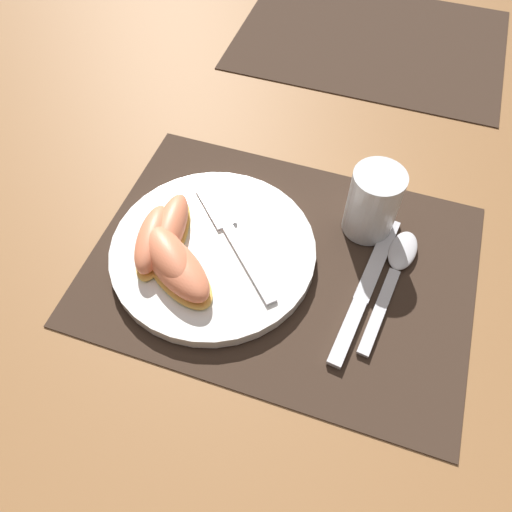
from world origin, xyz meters
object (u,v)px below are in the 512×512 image
Objects in this scene: fork at (230,231)px; citrus_wedge_0 at (170,230)px; knife at (365,291)px; citrus_wedge_1 at (153,240)px; spoon at (397,266)px; plate at (213,251)px; citrus_wedge_3 at (175,266)px; juice_glass at (372,206)px; citrus_wedge_2 at (168,257)px.

citrus_wedge_0 is (-0.07, -0.03, 0.01)m from fork.
citrus_wedge_1 is (-0.26, -0.03, 0.03)m from knife.
spoon is at bearing 14.94° from citrus_wedge_1.
citrus_wedge_0 is at bearing -178.66° from plate.
citrus_wedge_3 is (-0.25, -0.10, 0.03)m from spoon.
plate is 0.19m from knife.
juice_glass is 0.51× the size of spoon.
citrus_wedge_0 is 0.04m from citrus_wedge_2.
citrus_wedge_2 is (0.03, -0.02, 0.00)m from citrus_wedge_1.
plate is at bearing -148.38° from juice_glass.
citrus_wedge_3 is at bearing -157.49° from spoon.
juice_glass is 0.26m from citrus_wedge_2.
knife is at bearing 2.28° from plate.
citrus_wedge_0 is at bearing 120.85° from citrus_wedge_3.
fork is (-0.21, -0.03, 0.01)m from spoon.
fork is 1.40× the size of citrus_wedge_1.
plate is at bearing 46.37° from citrus_wedge_2.
knife is at bearing 6.72° from citrus_wedge_1.
fork is (0.01, 0.03, 0.01)m from plate.
fork is (-0.18, 0.02, 0.02)m from knife.
fork reaches higher than plate.
citrus_wedge_3 is at bearing -142.16° from juice_glass.
citrus_wedge_1 reaches higher than knife.
plate reaches higher than knife.
fork is at bearing -154.08° from juice_glass.
citrus_wedge_1 is 0.82× the size of citrus_wedge_3.
plate is 2.14× the size of citrus_wedge_0.
fork is at bearing 53.44° from citrus_wedge_2.
spoon is 1.70× the size of citrus_wedge_1.
citrus_wedge_3 is (0.03, -0.05, 0.00)m from citrus_wedge_0.
spoon is (0.22, 0.05, -0.00)m from plate.
knife is at bearing 11.88° from citrus_wedge_2.
citrus_wedge_3 is (-0.03, -0.05, 0.02)m from plate.
citrus_wedge_0 reaches higher than spoon.
spoon is 0.28m from citrus_wedge_0.
fork is at bearing 173.33° from knife.
knife is at bearing -79.64° from juice_glass.
juice_glass reaches higher than knife.
citrus_wedge_3 is at bearing -32.34° from citrus_wedge_1.
citrus_wedge_3 is (-0.04, -0.08, 0.01)m from fork.
citrus_wedge_0 is at bearing 112.01° from citrus_wedge_2.
fork is at bearing 63.09° from citrus_wedge_3.
juice_glass is at bearing 100.36° from knife.
citrus_wedge_1 is at bearing -147.24° from fork.
citrus_wedge_0 is at bearing -154.68° from juice_glass.
knife is 1.87× the size of citrus_wedge_0.
juice_glass is at bearing 25.32° from citrus_wedge_0.
fork is 0.09m from citrus_wedge_3.
spoon is at bearing 56.98° from knife.
fork is at bearing 66.33° from plate.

